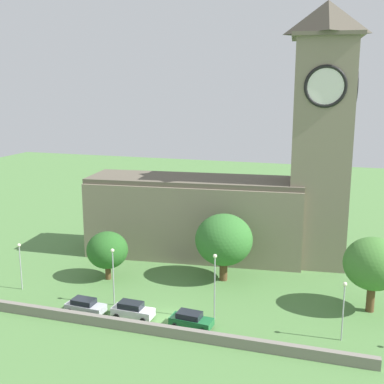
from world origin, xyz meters
name	(u,v)px	position (x,y,z in m)	size (l,w,h in m)	color
ground_plane	(204,271)	(0.00, 15.00, 0.00)	(200.00, 200.00, 0.00)	#517F42
church	(241,187)	(3.62, 22.17, 10.80)	(39.16, 13.23, 36.36)	gray
quay_barrier	(153,329)	(0.00, -3.90, 0.57)	(44.55, 0.70, 1.14)	gray
car_silver	(85,306)	(-9.23, -1.62, 0.85)	(4.65, 2.34, 1.68)	silver
car_white	(132,310)	(-3.56, -1.22, 0.95)	(4.77, 2.20, 1.88)	silver
car_green	(191,320)	(3.28, -1.30, 0.86)	(4.74, 2.50, 1.69)	#1E6B38
streetlamp_west_end	(20,258)	(-20.24, 1.93, 4.14)	(0.44, 0.44, 6.08)	#9EA0A5
streetlamp_west_mid	(113,268)	(-7.00, 1.23, 4.67)	(0.44, 0.44, 6.99)	#9EA0A5
streetlamp_central	(215,277)	(5.22, 1.20, 5.02)	(0.44, 0.44, 7.61)	#9EA0A5
streetlamp_east_mid	(344,301)	(18.73, 0.63, 4.28)	(0.44, 0.44, 6.31)	#9EA0A5
tree_riverside_west	(373,264)	(21.72, 8.55, 5.71)	(6.66, 6.66, 8.75)	brown
tree_churchyard	(224,240)	(3.44, 12.57, 5.58)	(7.54, 7.54, 9.01)	brown
tree_riverside_east	(107,250)	(-11.35, 8.32, 4.04)	(5.46, 5.46, 6.52)	brown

